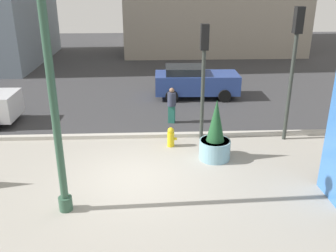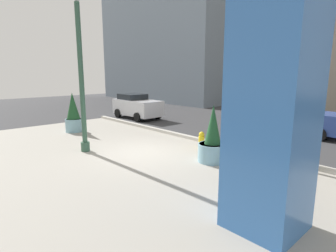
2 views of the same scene
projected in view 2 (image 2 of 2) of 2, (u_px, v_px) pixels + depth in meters
ground_plane at (206, 137)px, 13.98m from camera, size 60.00×60.00×0.00m
plaza_pavement at (100, 163)px, 10.00m from camera, size 18.00×10.00×0.02m
curb_strip at (194, 139)px, 13.38m from camera, size 18.00×0.24×0.16m
lamp_post at (81, 78)px, 10.93m from camera, size 0.44×0.44×6.24m
art_pillar_blue at (275, 87)px, 5.32m from camera, size 1.43×1.43×5.96m
potted_plant_near_left at (213, 141)px, 10.02m from camera, size 1.06×1.06×2.13m
potted_plant_mid_plaza at (73, 115)px, 15.10m from camera, size 0.92×0.92×2.20m
fire_hydrant at (202, 140)px, 11.86m from camera, size 0.36×0.26×0.75m
traffic_light_corner at (323, 71)px, 8.41m from camera, size 0.28×0.42×4.92m
traffic_light_far_side at (237, 81)px, 10.93m from camera, size 0.28×0.42×4.34m
car_curb_west at (137, 106)px, 19.68m from camera, size 3.97×2.03×1.74m
car_intersection at (299, 118)px, 14.71m from camera, size 4.33×2.13×1.63m
pedestrian_by_curb at (237, 123)px, 13.28m from camera, size 0.44×0.44×1.55m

